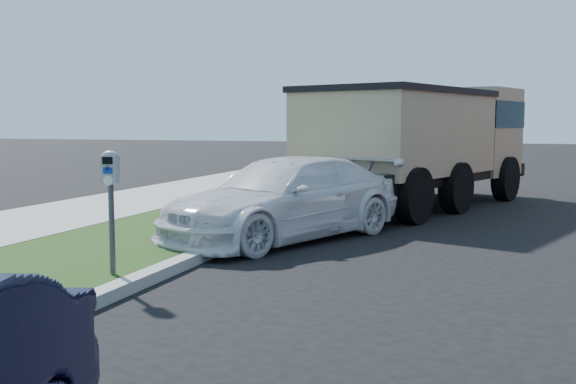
% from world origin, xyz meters
% --- Properties ---
extents(ground, '(120.00, 120.00, 0.00)m').
position_xyz_m(ground, '(0.00, 0.00, 0.00)').
color(ground, black).
rests_on(ground, ground).
extents(streetside, '(6.12, 50.00, 0.15)m').
position_xyz_m(streetside, '(-5.57, 2.00, 0.07)').
color(streetside, gray).
rests_on(streetside, ground).
extents(parking_meter, '(0.23, 0.17, 1.53)m').
position_xyz_m(parking_meter, '(-2.97, -1.17, 1.25)').
color(parking_meter, '#3F4247').
rests_on(parking_meter, ground).
extents(white_wagon, '(3.81, 5.23, 1.41)m').
position_xyz_m(white_wagon, '(-2.00, 2.75, 0.70)').
color(white_wagon, silver).
rests_on(white_wagon, ground).
extents(dump_truck, '(4.95, 7.86, 2.90)m').
position_xyz_m(dump_truck, '(-0.43, 8.34, 1.63)').
color(dump_truck, black).
rests_on(dump_truck, ground).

